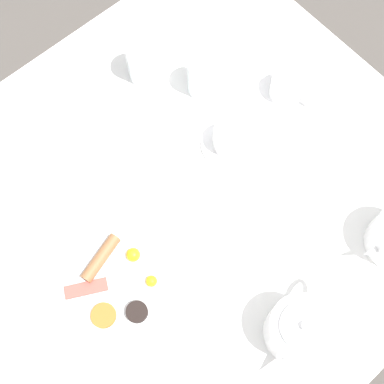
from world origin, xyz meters
name	(u,v)px	position (x,y,z in m)	size (l,w,h in m)	color
ground_plane	(192,268)	(0.00, 0.00, 0.00)	(8.00, 8.00, 0.00)	#4C4742
table	(192,205)	(0.00, 0.00, 0.68)	(1.07, 1.12, 0.75)	white
breakfast_plate	(119,284)	(0.05, -0.25, 0.75)	(0.26, 0.26, 0.04)	white
teapot_near	(299,329)	(0.36, -0.04, 0.80)	(0.13, 0.21, 0.13)	white
teacup_with_saucer_left	(287,88)	(-0.05, 0.34, 0.78)	(0.14, 0.14, 0.07)	white
teacup_with_saucer_right	(231,139)	(-0.04, 0.15, 0.78)	(0.14, 0.14, 0.07)	white
water_glass_tall	(142,60)	(-0.32, 0.12, 0.81)	(0.07, 0.07, 0.12)	white
wine_glass_spare	(203,75)	(-0.19, 0.20, 0.80)	(0.07, 0.07, 0.11)	white
fork_by_plate	(21,196)	(-0.25, -0.29, 0.75)	(0.13, 0.14, 0.00)	silver
spoon_for_tea	(268,38)	(-0.19, 0.42, 0.75)	(0.02, 0.15, 0.00)	silver
fork_spare	(267,209)	(0.14, 0.10, 0.75)	(0.03, 0.18, 0.00)	silver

